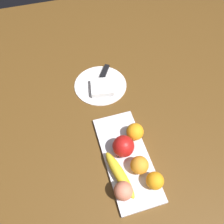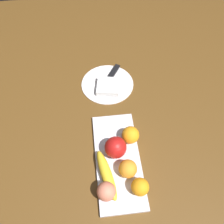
# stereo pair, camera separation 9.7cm
# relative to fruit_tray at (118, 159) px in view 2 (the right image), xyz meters

# --- Properties ---
(ground_plane) EXTENTS (2.40, 2.40, 0.00)m
(ground_plane) POSITION_rel_fruit_tray_xyz_m (0.00, 0.03, -0.01)
(ground_plane) COLOR #593917
(fruit_tray) EXTENTS (0.40, 0.17, 0.01)m
(fruit_tray) POSITION_rel_fruit_tray_xyz_m (0.00, 0.00, 0.00)
(fruit_tray) COLOR silver
(fruit_tray) RESTS_ON ground_plane
(apple) EXTENTS (0.08, 0.08, 0.08)m
(apple) POSITION_rel_fruit_tray_xyz_m (-0.03, -0.01, 0.05)
(apple) COLOR #B51714
(apple) RESTS_ON fruit_tray
(banana) EXTENTS (0.20, 0.08, 0.04)m
(banana) POSITION_rel_fruit_tray_xyz_m (0.07, -0.05, 0.03)
(banana) COLOR yellow
(banana) RESTS_ON fruit_tray
(orange_near_apple) EXTENTS (0.07, 0.07, 0.07)m
(orange_near_apple) POSITION_rel_fruit_tray_xyz_m (-0.08, 0.06, 0.04)
(orange_near_apple) COLOR orange
(orange_near_apple) RESTS_ON fruit_tray
(orange_near_banana) EXTENTS (0.06, 0.06, 0.06)m
(orange_near_banana) POSITION_rel_fruit_tray_xyz_m (0.13, 0.06, 0.04)
(orange_near_banana) COLOR orange
(orange_near_banana) RESTS_ON fruit_tray
(orange_center) EXTENTS (0.07, 0.07, 0.07)m
(orange_center) POSITION_rel_fruit_tray_xyz_m (0.06, 0.03, 0.04)
(orange_center) COLOR orange
(orange_center) RESTS_ON fruit_tray
(peach) EXTENTS (0.07, 0.07, 0.07)m
(peach) POSITION_rel_fruit_tray_xyz_m (0.13, -0.06, 0.04)
(peach) COLOR #DD7A5C
(peach) RESTS_ON fruit_tray
(dinner_plate) EXTENTS (0.25, 0.25, 0.01)m
(dinner_plate) POSITION_rel_fruit_tray_xyz_m (-0.39, -0.00, -0.00)
(dinner_plate) COLOR white
(dinner_plate) RESTS_ON ground_plane
(folded_napkin) EXTENTS (0.12, 0.12, 0.02)m
(folded_napkin) POSITION_rel_fruit_tray_xyz_m (-0.36, 0.00, 0.01)
(folded_napkin) COLOR white
(folded_napkin) RESTS_ON dinner_plate
(knife) EXTENTS (0.16, 0.11, 0.01)m
(knife) POSITION_rel_fruit_tray_xyz_m (-0.45, 0.03, 0.01)
(knife) COLOR silver
(knife) RESTS_ON dinner_plate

